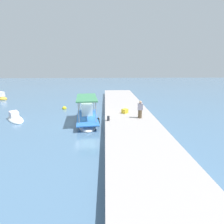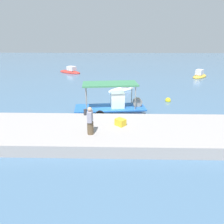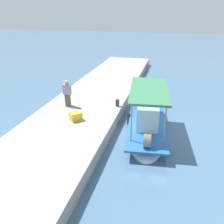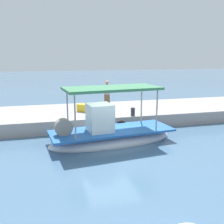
# 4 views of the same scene
# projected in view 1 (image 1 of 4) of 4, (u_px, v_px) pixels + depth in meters

# --- Properties ---
(ground_plane) EXTENTS (120.00, 120.00, 0.00)m
(ground_plane) POSITION_uv_depth(u_px,v_px,m) (86.00, 122.00, 18.81)
(ground_plane) COLOR #476989
(dock_quay) EXTENTS (36.00, 5.03, 0.74)m
(dock_quay) POSITION_uv_depth(u_px,v_px,m) (129.00, 118.00, 18.88)
(dock_quay) COLOR #9E9795
(dock_quay) RESTS_ON ground_plane
(main_fishing_boat) EXTENTS (6.37, 2.77, 3.04)m
(main_fishing_boat) POSITION_uv_depth(u_px,v_px,m) (87.00, 118.00, 18.69)
(main_fishing_boat) COLOR silver
(main_fishing_boat) RESTS_ON ground_plane
(fisherman_near_bollard) EXTENTS (0.42, 0.51, 1.73)m
(fisherman_near_bollard) POSITION_uv_depth(u_px,v_px,m) (140.00, 110.00, 17.52)
(fisherman_near_bollard) COLOR brown
(fisherman_near_bollard) RESTS_ON dock_quay
(mooring_bollard) EXTENTS (0.24, 0.24, 0.45)m
(mooring_bollard) POSITION_uv_depth(u_px,v_px,m) (108.00, 118.00, 16.80)
(mooring_bollard) COLOR #2D2D33
(mooring_bollard) RESTS_ON dock_quay
(cargo_crate) EXTENTS (0.80, 0.80, 0.46)m
(cargo_crate) POSITION_uv_depth(u_px,v_px,m) (125.00, 111.00, 19.39)
(cargo_crate) COLOR gold
(cargo_crate) RESTS_ON dock_quay
(marker_buoy) EXTENTS (0.56, 0.56, 0.56)m
(marker_buoy) POSITION_uv_depth(u_px,v_px,m) (64.00, 108.00, 24.12)
(marker_buoy) COLOR yellow
(marker_buoy) RESTS_ON ground_plane
(moored_boat_near) EXTENTS (3.72, 4.01, 1.48)m
(moored_boat_near) POSITION_uv_depth(u_px,v_px,m) (1.00, 97.00, 31.21)
(moored_boat_near) COLOR gold
(moored_boat_near) RESTS_ON ground_plane
(moored_boat_far) EXTENTS (3.82, 3.42, 1.15)m
(moored_boat_far) POSITION_uv_depth(u_px,v_px,m) (15.00, 119.00, 19.48)
(moored_boat_far) COLOR white
(moored_boat_far) RESTS_ON ground_plane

